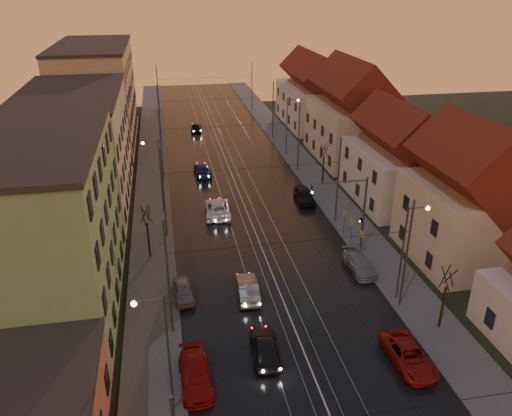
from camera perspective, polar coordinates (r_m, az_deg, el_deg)
ground at (r=31.44m, az=8.36°, el=-22.30°), size 160.00×160.00×0.00m
road at (r=64.70m, az=-2.87°, el=4.03°), size 16.00×120.00×0.04m
sidewalk_left at (r=64.20m, az=-11.76°, el=3.41°), size 4.00×120.00×0.15m
sidewalk_right at (r=66.67m, az=5.69°, el=4.62°), size 4.00×120.00×0.15m
tram_rail_0 at (r=64.45m, az=-4.81°, el=3.92°), size 0.06×120.00×0.03m
tram_rail_1 at (r=64.60m, az=-3.55°, el=4.01°), size 0.06×120.00×0.03m
tram_rail_2 at (r=64.79m, az=-2.20°, el=4.10°), size 0.06×120.00×0.03m
tram_rail_3 at (r=65.00m, az=-0.95°, el=4.19°), size 0.06×120.00×0.03m
apartment_left_1 at (r=38.88m, az=-23.64°, el=-2.41°), size 10.00×18.00×13.00m
apartment_left_2 at (r=57.34m, az=-19.80°, el=6.15°), size 10.00×20.00×12.00m
apartment_left_3 at (r=80.14m, az=-17.68°, el=12.19°), size 10.00×24.00×14.00m
house_right_1 at (r=46.45m, az=22.98°, el=0.64°), size 8.67×10.20×10.80m
house_right_2 at (r=57.14m, az=16.02°, el=5.15°), size 9.18×12.24×9.20m
house_right_3 at (r=69.92m, az=10.81°, el=10.18°), size 9.18×14.28×11.50m
house_right_4 at (r=86.64m, az=6.49°, el=12.72°), size 9.18×16.32×10.00m
catenary_pole_l_1 at (r=34.32m, az=-10.00°, el=-8.06°), size 0.16×0.16×9.00m
catenary_pole_r_1 at (r=38.17m, az=16.82°, el=-5.21°), size 0.16×0.16×9.00m
catenary_pole_l_2 at (r=47.67m, az=-10.52°, el=1.63°), size 0.16×0.16×9.00m
catenary_pole_r_2 at (r=50.51m, az=9.36°, el=3.07°), size 0.16×0.16×9.00m
catenary_pole_l_3 at (r=61.78m, az=-10.81°, el=7.00°), size 0.16×0.16×9.00m
catenary_pole_r_3 at (r=64.00m, az=4.89°, el=7.97°), size 0.16×0.16×9.00m
catenary_pole_l_4 at (r=76.23m, az=-10.99°, el=10.35°), size 0.16×0.16×9.00m
catenary_pole_r_4 at (r=78.04m, az=1.95°, el=11.11°), size 0.16×0.16×9.00m
catenary_pole_l_5 at (r=93.80m, az=-11.14°, el=13.00°), size 0.16×0.16×9.00m
catenary_pole_r_5 at (r=95.27m, az=-0.47°, el=13.63°), size 0.16×0.16×9.00m
street_lamp_0 at (r=28.43m, az=-10.69°, el=-15.05°), size 1.75×0.32×8.00m
street_lamp_1 at (r=38.97m, az=16.91°, el=-3.92°), size 1.75×0.32×8.00m
street_lamp_2 at (r=53.13m, az=-11.23°, el=4.47°), size 1.75×0.32×8.00m
street_lamp_3 at (r=70.52m, az=3.79°, el=9.91°), size 1.75×0.32×8.00m
traffic_light_mast at (r=45.12m, az=11.15°, el=0.35°), size 5.30×0.32×7.20m
bare_tree_0 at (r=44.93m, az=-12.25°, el=-2.86°), size 1.09×1.09×5.11m
bare_tree_1 at (r=37.76m, az=20.66°, el=-9.76°), size 1.09×1.09×5.11m
bare_tree_2 at (r=60.60m, az=7.71°, el=4.86°), size 1.09×1.09×5.11m
driving_car_0 at (r=34.19m, az=1.03°, el=-15.62°), size 2.09×4.47×1.48m
driving_car_1 at (r=39.71m, az=-0.95°, el=-9.16°), size 1.82×4.53×1.46m
driving_car_2 at (r=52.89m, az=-4.42°, el=-0.04°), size 2.88×5.70×1.55m
driving_car_3 at (r=64.16m, az=-6.13°, el=4.40°), size 2.12×5.00×1.44m
driving_car_4 at (r=83.38m, az=-6.84°, el=9.16°), size 2.18×4.39×1.44m
parked_left_2 at (r=32.60m, az=-6.98°, el=-18.41°), size 2.04×4.75×1.36m
parked_left_3 at (r=40.01m, az=-8.32°, el=-9.36°), size 1.74×3.75×1.24m
parked_right_0 at (r=35.11m, az=17.03°, el=-15.80°), size 2.36×4.94×1.36m
parked_right_1 at (r=43.89m, az=11.74°, el=-6.24°), size 1.93×4.59×1.32m
parked_right_2 at (r=56.07m, az=5.55°, el=1.42°), size 2.08×4.70×1.57m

